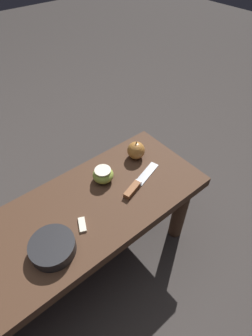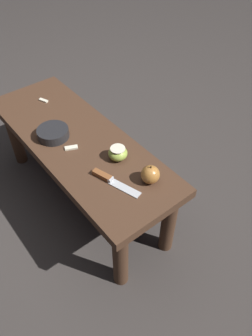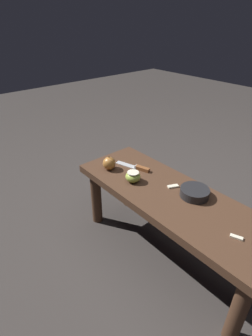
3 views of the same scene
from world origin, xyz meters
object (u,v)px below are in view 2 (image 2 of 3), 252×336
apple_whole (150,175)px  apple_cut (118,153)px  bowl (53,133)px  wooden_bench (79,151)px  knife (109,179)px

apple_whole → apple_cut: 0.18m
bowl → apple_cut: bearing=-154.4°
wooden_bench → apple_cut: 0.24m
knife → apple_cut: 0.13m
apple_cut → bowl: size_ratio=0.57×
knife → apple_whole: size_ratio=2.59×
wooden_bench → apple_cut: bearing=-162.8°
knife → apple_whole: bearing=33.4°
wooden_bench → knife: size_ratio=5.04×
wooden_bench → apple_cut: apple_cut is taller
wooden_bench → bowl: 0.14m
wooden_bench → apple_whole: (-0.38, -0.08, 0.11)m
wooden_bench → knife: (-0.28, 0.04, 0.08)m
wooden_bench → bowl: (0.08, 0.07, 0.09)m
apple_cut → apple_whole: bearing=-174.3°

